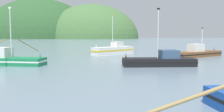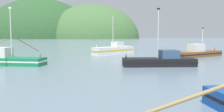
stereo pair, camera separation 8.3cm
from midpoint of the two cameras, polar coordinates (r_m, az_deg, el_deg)
hill_mid_left at (r=264.43m, az=-17.27°, el=4.17°), size 118.60×94.88×85.61m
hill_far_left at (r=240.89m, az=-4.74°, el=4.31°), size 95.99×76.79×70.48m
fishing_boat_green at (r=31.90m, az=-23.63°, el=-0.81°), size 8.63×13.98×7.26m
fishing_boat_brown at (r=42.90m, az=20.53°, el=0.73°), size 10.13×7.64×5.11m
fishing_boat_white at (r=45.25m, az=0.57°, el=1.51°), size 8.58×8.06×7.65m
fishing_boat_black at (r=28.90m, az=11.91°, el=-1.13°), size 8.94×2.84×7.03m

